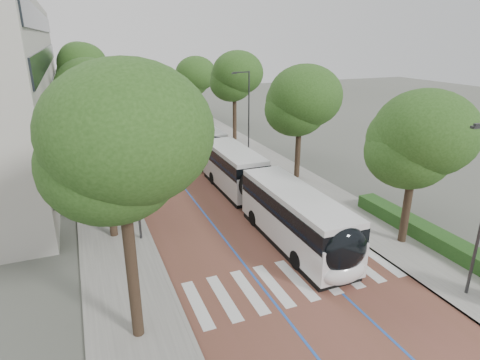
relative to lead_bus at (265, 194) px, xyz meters
name	(u,v)px	position (x,y,z in m)	size (l,w,h in m)	color
ground	(303,292)	(-1.89, -8.00, -1.63)	(160.00, 160.00, 0.00)	#51544C
road	(148,125)	(-1.89, 32.00, -1.62)	(11.00, 140.00, 0.02)	brown
sidewalk_left	(88,129)	(-9.39, 32.00, -1.57)	(4.00, 140.00, 0.12)	gray
sidewalk_right	(202,120)	(5.61, 32.00, -1.57)	(4.00, 140.00, 0.12)	gray
kerb_left	(104,128)	(-7.49, 32.00, -1.57)	(0.20, 140.00, 0.14)	gray
kerb_right	(189,121)	(3.71, 32.00, -1.57)	(0.20, 140.00, 0.14)	gray
zebra_crossing	(296,279)	(-1.69, -7.00, -1.60)	(10.55, 3.60, 0.01)	silver
lane_line_left	(136,126)	(-3.49, 32.00, -1.60)	(0.12, 126.00, 0.01)	#2353B3
lane_line_right	(160,124)	(-0.29, 32.00, -1.60)	(0.12, 126.00, 0.01)	#2353B3
hedge	(450,246)	(7.21, -8.00, -1.11)	(1.20, 14.00, 0.80)	#1B4618
streetlight_far	(247,106)	(4.73, 14.00, 3.19)	(1.82, 0.20, 8.00)	#323335
lamp_post_left	(135,173)	(-7.99, 0.00, 2.49)	(0.14, 0.14, 8.00)	#323335
trees_left	(87,88)	(-9.39, 17.50, 5.18)	(6.22, 60.71, 10.03)	black
trees_right	(253,91)	(5.81, 15.10, 4.43)	(5.84, 47.60, 9.21)	black
lead_bus	(265,194)	(0.00, 0.00, 0.00)	(2.62, 18.41, 3.20)	black
bus_queued_0	(198,139)	(0.20, 15.67, 0.00)	(2.82, 12.45, 3.20)	silver
bus_queued_1	(165,116)	(-0.16, 29.20, 0.00)	(2.60, 12.41, 3.20)	silver
bus_queued_2	(147,101)	(-0.08, 42.18, 0.00)	(2.85, 12.46, 3.20)	silver
bus_queued_3	(135,91)	(-0.01, 55.47, 0.00)	(3.03, 12.49, 3.20)	silver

